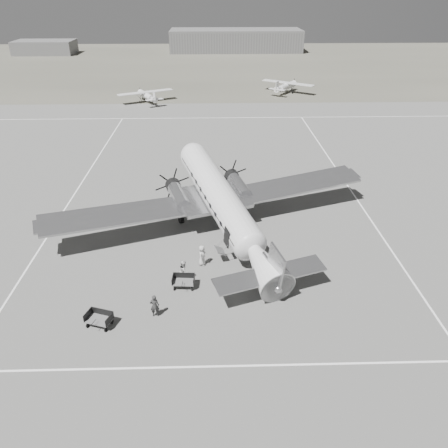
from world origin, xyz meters
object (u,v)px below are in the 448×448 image
Objects in this scene: hangar_main at (236,40)px; baggage_cart_near at (183,282)px; dc3_airliner at (223,205)px; ground_crew at (155,306)px; light_plane_right at (286,87)px; ramp_agent at (184,271)px; passenger at (202,255)px; light_plane_left at (147,97)px; shed_secondary at (45,47)px; baggage_cart_far at (99,320)px.

baggage_cart_near is at bearing -94.70° from hangar_main.
hangar_main is 126.68m from baggage_cart_near.
dc3_airliner reaches higher than baggage_cart_near.
dc3_airliner is at bearing -117.43° from ground_crew.
light_plane_right is 66.11m from ramp_agent.
ground_crew reaches higher than baggage_cart_near.
ground_crew is (-19.33, -67.66, -0.30)m from light_plane_right.
passenger is at bearing 69.28° from baggage_cart_near.
hangar_main is 23.86× the size of passenger.
ramp_agent reaches higher than ground_crew.
light_plane_left reaches higher than ramp_agent.
shed_secondary is (-60.00, -5.00, -1.30)m from hangar_main.
passenger is (50.95, -118.30, -1.12)m from shed_secondary.
ground_crew is at bearing -71.24° from light_plane_right.
ground_crew reaches higher than baggage_cart_far.
hangar_main is at bearing 10.77° from passenger.
shed_secondary is at bearing 174.53° from light_plane_right.
dc3_airliner is 51.20m from light_plane_left.
light_plane_left is at bearing -130.25° from light_plane_right.
ramp_agent is (49.64, -120.45, -1.09)m from shed_secondary.
light_plane_left is at bearing -85.23° from ground_crew.
passenger is at bearing -70.06° from light_plane_right.
passenger is (-16.23, -61.58, -0.29)m from light_plane_right.
light_plane_right is at bearing 0.21° from passenger.
baggage_cart_far is at bearing 10.52° from ground_crew.
light_plane_right is at bearing 90.04° from baggage_cart_far.
passenger is (1.34, 2.92, 0.39)m from baggage_cart_near.
shed_secondary is 132.83m from baggage_cart_far.
hangar_main is at bearing -1.20° from ramp_agent.
light_plane_left is 55.36m from passenger.
dc3_airliner is at bearing 72.39° from baggage_cart_far.
shed_secondary is 10.44× the size of baggage_cart_near.
light_plane_left is 6.19× the size of baggage_cart_near.
shed_secondary is 133.27m from ground_crew.
dc3_airliner is 17.59× the size of baggage_cart_far.
passenger is at bearing -131.09° from dc3_airliner.
baggage_cart_near is at bearing -107.83° from light_plane_left.
light_plane_left is 28.42m from light_plane_right.
light_plane_right is at bearing 55.90° from dc3_airliner.
passenger is (-9.05, -123.30, -2.42)m from hangar_main.
ground_crew is (-4.93, -10.81, -2.09)m from dc3_airliner.
baggage_cart_near is at bearing -132.41° from dc3_airliner.
shed_secondary is 75.42m from light_plane_left.
dc3_airliner is 17.99× the size of baggage_cart_near.
dc3_airliner is at bearing -102.87° from light_plane_left.
ground_crew is at bearing -68.96° from shed_secondary.
hangar_main is at bearing 89.18° from baggage_cart_near.
baggage_cart_near is 0.95× the size of ramp_agent.
light_plane_right is 6.39× the size of passenger.
hangar_main reaches higher than baggage_cart_far.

